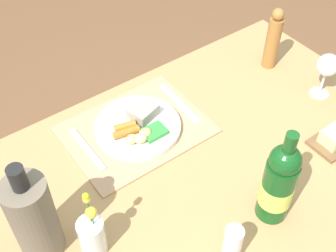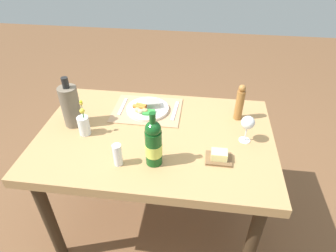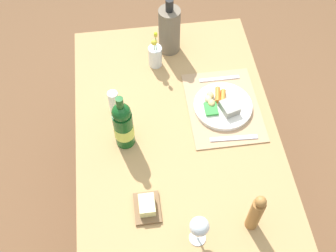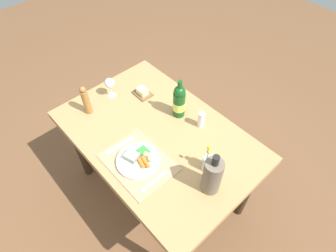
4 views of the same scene
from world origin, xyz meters
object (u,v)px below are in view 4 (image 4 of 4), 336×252
at_px(dining_table, 158,142).
at_px(pepper_mill, 86,101).
at_px(wine_bottle, 179,101).
at_px(wine_glass, 110,84).
at_px(dinner_plate, 139,159).
at_px(butter_dish, 142,92).
at_px(knife, 154,181).
at_px(salt_shaker, 201,120).
at_px(flower_vase, 208,162).
at_px(fork, 120,145).
at_px(cooler_bottle, 212,176).

height_order(dining_table, pepper_mill, pepper_mill).
height_order(wine_bottle, wine_glass, wine_bottle).
bearing_deg(wine_glass, dinner_plate, -20.16).
relative_size(dining_table, butter_dish, 10.05).
relative_size(knife, salt_shaker, 1.61).
height_order(flower_vase, wine_bottle, wine_bottle).
bearing_deg(dining_table, knife, -43.85).
bearing_deg(butter_dish, wine_glass, -129.31).
height_order(fork, wine_bottle, wine_bottle).
height_order(butter_dish, wine_glass, wine_glass).
distance_m(dining_table, flower_vase, 0.42).
bearing_deg(salt_shaker, cooler_bottle, -40.18).
distance_m(wine_bottle, pepper_mill, 0.62).
bearing_deg(knife, cooler_bottle, 41.36).
relative_size(fork, flower_vase, 0.96).
relative_size(dinner_plate, fork, 1.27).
height_order(dinner_plate, knife, dinner_plate).
relative_size(butter_dish, cooler_bottle, 0.43).
height_order(butter_dish, cooler_bottle, cooler_bottle).
relative_size(dinner_plate, flower_vase, 1.22).
xyz_separation_m(fork, cooler_bottle, (0.57, 0.20, 0.12)).
xyz_separation_m(dinner_plate, cooler_bottle, (0.40, 0.19, 0.10)).
xyz_separation_m(flower_vase, wine_bottle, (-0.42, 0.18, 0.06)).
xyz_separation_m(dining_table, butter_dish, (-0.35, 0.16, 0.11)).
bearing_deg(wine_glass, salt_shaker, 22.90).
bearing_deg(fork, cooler_bottle, 22.37).
relative_size(cooler_bottle, wine_bottle, 1.02).
bearing_deg(pepper_mill, butter_dish, 73.42).
distance_m(butter_dish, flower_vase, 0.75).
height_order(pepper_mill, wine_glass, pepper_mill).
relative_size(dinner_plate, butter_dish, 2.01).
xyz_separation_m(fork, wine_bottle, (0.05, 0.46, 0.11)).
xyz_separation_m(dining_table, dinner_plate, (0.08, -0.22, 0.11)).
height_order(knife, wine_glass, wine_glass).
xyz_separation_m(knife, butter_dish, (-0.60, 0.40, 0.01)).
height_order(flower_vase, salt_shaker, flower_vase).
bearing_deg(butter_dish, fork, -56.28).
xyz_separation_m(dining_table, pepper_mill, (-0.46, -0.22, 0.20)).
bearing_deg(dining_table, cooler_bottle, -4.01).
relative_size(flower_vase, salt_shaker, 1.81).
height_order(fork, salt_shaker, salt_shaker).
xyz_separation_m(fork, salt_shaker, (0.22, 0.49, 0.05)).
xyz_separation_m(butter_dish, wine_bottle, (0.32, 0.06, 0.10)).
bearing_deg(wine_bottle, cooler_bottle, -26.43).
relative_size(wine_bottle, wine_glass, 1.88).
xyz_separation_m(flower_vase, salt_shaker, (-0.25, 0.21, -0.00)).
height_order(dining_table, wine_bottle, wine_bottle).
bearing_deg(salt_shaker, flower_vase, -40.32).
bearing_deg(knife, pepper_mill, 178.10).
bearing_deg(dinner_plate, cooler_bottle, 24.88).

